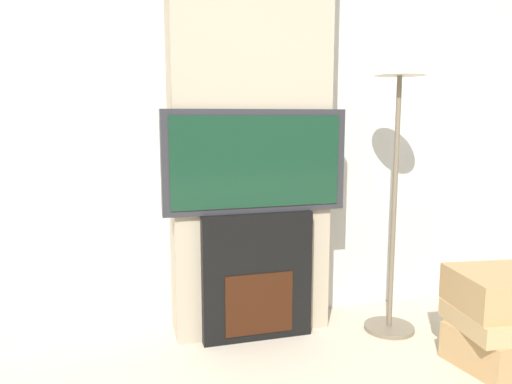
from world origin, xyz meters
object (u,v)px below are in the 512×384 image
object	(u,v)px
fireplace	(256,276)
box_stack	(502,318)
television	(256,161)
floor_lamp	(397,133)

from	to	relation	value
fireplace	box_stack	size ratio (longest dim) A/B	1.43
television	floor_lamp	bearing A→B (deg)	-9.22
fireplace	television	world-z (taller)	television
fireplace	floor_lamp	bearing A→B (deg)	-9.35
floor_lamp	box_stack	size ratio (longest dim) A/B	3.08
television	box_stack	size ratio (longest dim) A/B	2.02
floor_lamp	television	bearing A→B (deg)	170.78
fireplace	television	size ratio (longest dim) A/B	0.71
television	box_stack	distance (m)	1.60
floor_lamp	fireplace	bearing A→B (deg)	170.65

